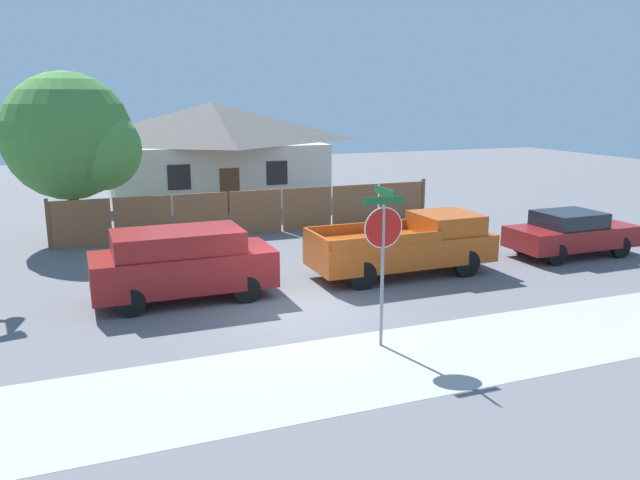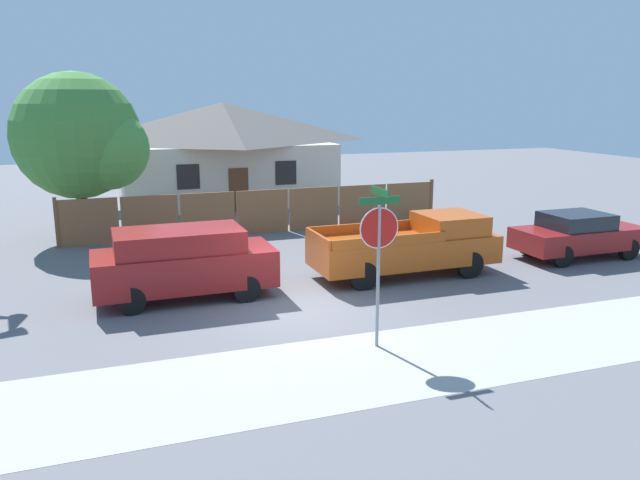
{
  "view_description": "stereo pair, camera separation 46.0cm",
  "coord_description": "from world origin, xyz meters",
  "px_view_note": "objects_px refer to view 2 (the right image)",
  "views": [
    {
      "loc": [
        -4.71,
        -13.75,
        5.09
      ],
      "look_at": [
        0.84,
        0.48,
        1.6
      ],
      "focal_mm": 35.0,
      "sensor_mm": 36.0,
      "label": 1
    },
    {
      "loc": [
        -4.28,
        -13.91,
        5.09
      ],
      "look_at": [
        0.84,
        0.48,
        1.6
      ],
      "focal_mm": 35.0,
      "sensor_mm": 36.0,
      "label": 2
    }
  ],
  "objects_px": {
    "house": "(224,150)",
    "oak_tree": "(83,139)",
    "orange_pickup": "(411,246)",
    "stop_sign": "(379,240)",
    "red_suv": "(183,261)",
    "parked_sedan": "(578,234)"
  },
  "relations": [
    {
      "from": "house",
      "to": "stop_sign",
      "type": "height_order",
      "value": "house"
    },
    {
      "from": "house",
      "to": "stop_sign",
      "type": "relative_size",
      "value": 3.22
    },
    {
      "from": "stop_sign",
      "to": "orange_pickup",
      "type": "bearing_deg",
      "value": 55.08
    },
    {
      "from": "orange_pickup",
      "to": "stop_sign",
      "type": "xyz_separation_m",
      "value": [
        -3.19,
        -4.61,
        1.41
      ]
    },
    {
      "from": "red_suv",
      "to": "orange_pickup",
      "type": "bearing_deg",
      "value": -0.43
    },
    {
      "from": "parked_sedan",
      "to": "orange_pickup",
      "type": "bearing_deg",
      "value": 179.53
    },
    {
      "from": "red_suv",
      "to": "stop_sign",
      "type": "height_order",
      "value": "stop_sign"
    },
    {
      "from": "red_suv",
      "to": "stop_sign",
      "type": "distance_m",
      "value": 5.85
    },
    {
      "from": "red_suv",
      "to": "stop_sign",
      "type": "bearing_deg",
      "value": -54.39
    },
    {
      "from": "house",
      "to": "parked_sedan",
      "type": "bearing_deg",
      "value": -60.77
    },
    {
      "from": "orange_pickup",
      "to": "parked_sedan",
      "type": "distance_m",
      "value": 6.07
    },
    {
      "from": "orange_pickup",
      "to": "oak_tree",
      "type": "bearing_deg",
      "value": 136.47
    },
    {
      "from": "house",
      "to": "orange_pickup",
      "type": "relative_size",
      "value": 1.98
    },
    {
      "from": "house",
      "to": "red_suv",
      "type": "bearing_deg",
      "value": -104.88
    },
    {
      "from": "red_suv",
      "to": "parked_sedan",
      "type": "relative_size",
      "value": 1.08
    },
    {
      "from": "house",
      "to": "oak_tree",
      "type": "height_order",
      "value": "oak_tree"
    },
    {
      "from": "oak_tree",
      "to": "red_suv",
      "type": "xyz_separation_m",
      "value": [
        2.32,
        -8.3,
        -2.68
      ]
    },
    {
      "from": "orange_pickup",
      "to": "stop_sign",
      "type": "bearing_deg",
      "value": -125.14
    },
    {
      "from": "oak_tree",
      "to": "stop_sign",
      "type": "bearing_deg",
      "value": -66.25
    },
    {
      "from": "red_suv",
      "to": "parked_sedan",
      "type": "xyz_separation_m",
      "value": [
        12.62,
        -0.0,
        -0.22
      ]
    },
    {
      "from": "oak_tree",
      "to": "stop_sign",
      "type": "distance_m",
      "value": 14.17
    },
    {
      "from": "oak_tree",
      "to": "parked_sedan",
      "type": "relative_size",
      "value": 1.42
    }
  ]
}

